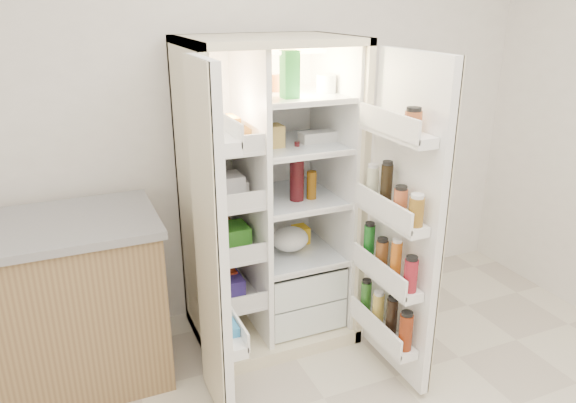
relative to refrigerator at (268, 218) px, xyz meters
name	(u,v)px	position (x,y,z in m)	size (l,w,h in m)	color
wall_back	(248,108)	(0.01, 0.35, 0.60)	(4.00, 0.02, 2.70)	white
refrigerator	(268,218)	(0.00, 0.00, 0.00)	(0.92, 0.70, 1.80)	beige
freezer_door	(212,250)	(-0.51, -0.60, 0.15)	(0.15, 0.40, 1.72)	white
fridge_door	(401,229)	(0.47, -0.70, 0.12)	(0.17, 0.58, 1.72)	white
kitchen_counter	(37,310)	(-1.32, -0.07, -0.28)	(1.29, 0.69, 0.94)	olive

